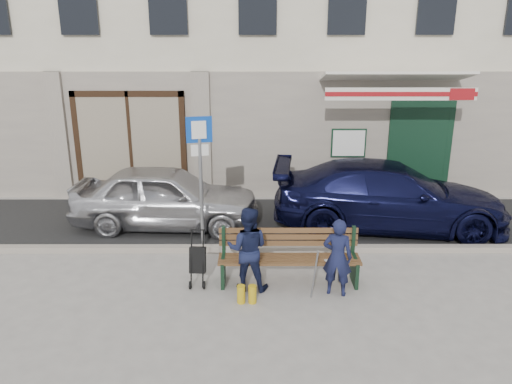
{
  "coord_description": "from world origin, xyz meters",
  "views": [
    {
      "loc": [
        -0.06,
        -7.47,
        4.11
      ],
      "look_at": [
        -0.04,
        1.6,
        1.2
      ],
      "focal_mm": 35.0,
      "sensor_mm": 36.0,
      "label": 1
    }
  ],
  "objects_px": {
    "man": "(337,257)",
    "stroller": "(198,261)",
    "car_silver": "(166,197)",
    "car_navy": "(389,196)",
    "bench": "(286,258)",
    "parking_sign": "(200,162)",
    "woman": "(248,249)"
  },
  "relations": [
    {
      "from": "man",
      "to": "stroller",
      "type": "height_order",
      "value": "man"
    },
    {
      "from": "car_silver",
      "to": "car_navy",
      "type": "bearing_deg",
      "value": -87.64
    },
    {
      "from": "bench",
      "to": "car_navy",
      "type": "bearing_deg",
      "value": 47.38
    },
    {
      "from": "parking_sign",
      "to": "man",
      "type": "bearing_deg",
      "value": -51.14
    },
    {
      "from": "parking_sign",
      "to": "stroller",
      "type": "xyz_separation_m",
      "value": [
        0.07,
        -1.49,
        -1.34
      ]
    },
    {
      "from": "car_navy",
      "to": "woman",
      "type": "xyz_separation_m",
      "value": [
        -3.04,
        -2.77,
        -0.01
      ]
    },
    {
      "from": "man",
      "to": "woman",
      "type": "relative_size",
      "value": 0.91
    },
    {
      "from": "parking_sign",
      "to": "car_silver",
      "type": "bearing_deg",
      "value": 114.0
    },
    {
      "from": "bench",
      "to": "stroller",
      "type": "relative_size",
      "value": 2.52
    },
    {
      "from": "man",
      "to": "woman",
      "type": "bearing_deg",
      "value": 7.1
    },
    {
      "from": "car_silver",
      "to": "bench",
      "type": "bearing_deg",
      "value": -133.8
    },
    {
      "from": "bench",
      "to": "car_silver",
      "type": "bearing_deg",
      "value": 133.22
    },
    {
      "from": "car_silver",
      "to": "parking_sign",
      "type": "bearing_deg",
      "value": -139.6
    },
    {
      "from": "car_silver",
      "to": "woman",
      "type": "bearing_deg",
      "value": -144.12
    },
    {
      "from": "parking_sign",
      "to": "stroller",
      "type": "height_order",
      "value": "parking_sign"
    },
    {
      "from": "bench",
      "to": "stroller",
      "type": "bearing_deg",
      "value": -178.65
    },
    {
      "from": "car_navy",
      "to": "bench",
      "type": "bearing_deg",
      "value": 143.6
    },
    {
      "from": "woman",
      "to": "stroller",
      "type": "xyz_separation_m",
      "value": [
        -0.85,
        0.15,
        -0.3
      ]
    },
    {
      "from": "car_silver",
      "to": "man",
      "type": "distance_m",
      "value": 4.45
    },
    {
      "from": "car_silver",
      "to": "man",
      "type": "relative_size",
      "value": 3.07
    },
    {
      "from": "car_navy",
      "to": "parking_sign",
      "type": "height_order",
      "value": "parking_sign"
    },
    {
      "from": "stroller",
      "to": "woman",
      "type": "bearing_deg",
      "value": -7.74
    },
    {
      "from": "car_silver",
      "to": "woman",
      "type": "xyz_separation_m",
      "value": [
        1.83,
        -2.82,
        0.03
      ]
    },
    {
      "from": "man",
      "to": "stroller",
      "type": "distance_m",
      "value": 2.34
    },
    {
      "from": "car_navy",
      "to": "man",
      "type": "distance_m",
      "value": 3.36
    },
    {
      "from": "car_silver",
      "to": "stroller",
      "type": "height_order",
      "value": "car_silver"
    },
    {
      "from": "car_silver",
      "to": "bench",
      "type": "xyz_separation_m",
      "value": [
        2.48,
        -2.64,
        -0.23
      ]
    },
    {
      "from": "car_silver",
      "to": "parking_sign",
      "type": "height_order",
      "value": "parking_sign"
    },
    {
      "from": "car_navy",
      "to": "bench",
      "type": "xyz_separation_m",
      "value": [
        -2.38,
        -2.59,
        -0.27
      ]
    },
    {
      "from": "parking_sign",
      "to": "stroller",
      "type": "distance_m",
      "value": 2.0
    },
    {
      "from": "bench",
      "to": "man",
      "type": "xyz_separation_m",
      "value": [
        0.8,
        -0.38,
        0.2
      ]
    },
    {
      "from": "car_navy",
      "to": "woman",
      "type": "relative_size",
      "value": 3.48
    }
  ]
}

